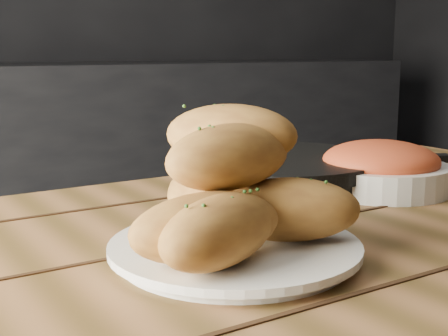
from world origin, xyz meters
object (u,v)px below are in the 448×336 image
Objects in this scene: plate at (235,250)px; skillet at (277,170)px; bread_rolls at (230,193)px; bowl at (381,169)px.

plate is 0.36m from skillet.
skillet is at bearing 45.87° from plate.
plate is 0.98× the size of bread_rolls.
bowl is at bearing 21.82° from plate.
bread_rolls is at bearing -147.30° from plate.
bowl is at bearing 22.14° from bread_rolls.
bread_rolls is 0.37m from skillet.
bread_rolls is 0.59× the size of skillet.
plate is 0.06m from bread_rolls.
bowl reaches higher than skillet.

